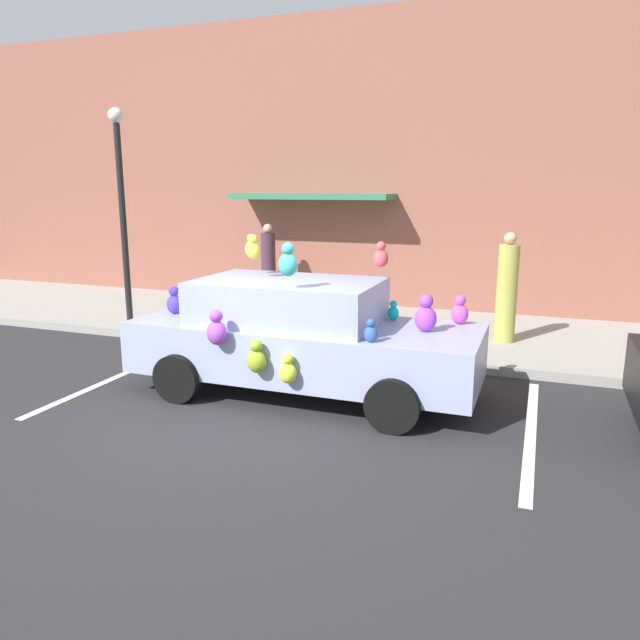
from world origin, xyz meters
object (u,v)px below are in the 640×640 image
(pedestrian_near_shopfront, at_px, (268,268))
(pedestrian_walking_past, at_px, (507,291))
(plush_covered_car, at_px, (300,336))
(teddy_bear_on_sidewalk, at_px, (194,308))
(street_lamp_post, at_px, (121,195))

(pedestrian_near_shopfront, height_order, pedestrian_walking_past, pedestrian_walking_past)
(pedestrian_near_shopfront, distance_m, pedestrian_walking_past, 5.38)
(plush_covered_car, distance_m, pedestrian_walking_past, 4.10)
(teddy_bear_on_sidewalk, relative_size, pedestrian_near_shopfront, 0.36)
(teddy_bear_on_sidewalk, height_order, pedestrian_walking_past, pedestrian_walking_past)
(teddy_bear_on_sidewalk, distance_m, pedestrian_near_shopfront, 2.31)
(pedestrian_near_shopfront, xyz_separation_m, pedestrian_walking_past, (5.16, -1.52, 0.02))
(pedestrian_walking_past, bearing_deg, street_lamp_post, -171.08)
(teddy_bear_on_sidewalk, relative_size, pedestrian_walking_past, 0.35)
(teddy_bear_on_sidewalk, xyz_separation_m, pedestrian_near_shopfront, (0.59, 2.17, 0.55))
(street_lamp_post, bearing_deg, pedestrian_walking_past, 8.92)
(teddy_bear_on_sidewalk, xyz_separation_m, pedestrian_walking_past, (5.75, 0.65, 0.57))
(teddy_bear_on_sidewalk, bearing_deg, pedestrian_walking_past, 6.46)
(plush_covered_car, relative_size, pedestrian_walking_past, 2.46)
(plush_covered_car, bearing_deg, street_lamp_post, 153.78)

